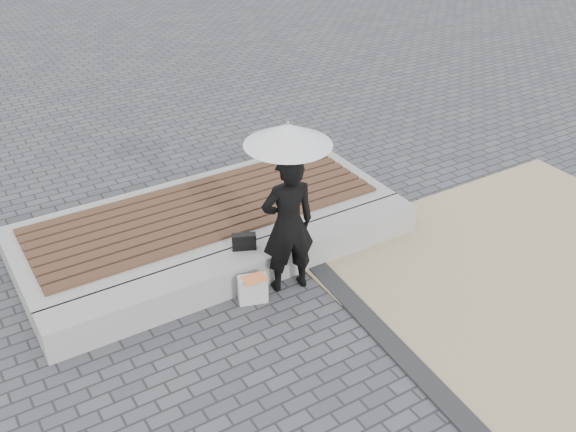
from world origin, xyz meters
The scene contains 11 objects.
ground centered at (0.00, 0.00, 0.00)m, with size 80.00×80.00×0.00m, color #494A4E.
terrazzo_zone centered at (3.20, -0.50, 0.01)m, with size 5.00×5.00×0.02m, color tan.
edging_band centered at (0.75, -0.50, 0.02)m, with size 0.25×5.20×0.04m, color #29292B.
seating_ledge centered at (0.00, 1.60, 0.20)m, with size 5.00×0.45×0.40m, color #989993.
timber_platform centered at (0.00, 2.80, 0.20)m, with size 5.00×2.00×0.40m, color #A6A7A1.
timber_decking centered at (0.00, 2.80, 0.42)m, with size 4.60×1.60×0.04m, color brown, non-canonical shape.
woman centered at (0.37, 1.25, 0.88)m, with size 0.65×0.42×1.77m, color black.
parasol centered at (0.37, 1.25, 2.02)m, with size 0.97×0.97×1.25m.
handbag centered at (0.02, 1.71, 0.50)m, with size 0.29×0.10×0.21m, color black.
canvas_tote centered at (-0.15, 1.20, 0.18)m, with size 0.34×0.14×0.36m, color beige.
magazine centered at (-0.15, 1.15, 0.36)m, with size 0.27×0.20×0.01m, color #FF2F38.
Camera 1 is at (-3.08, -4.36, 5.00)m, focal length 41.86 mm.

